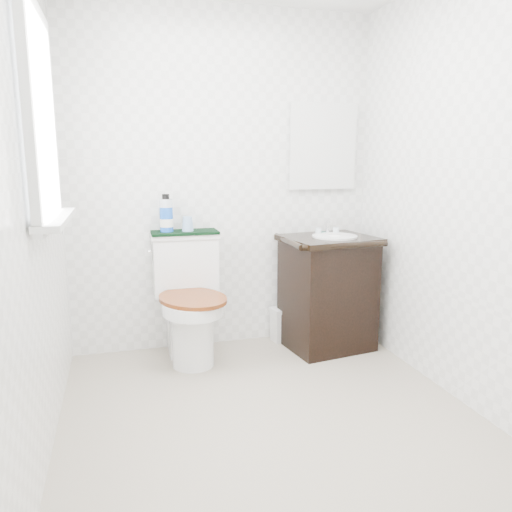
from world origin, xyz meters
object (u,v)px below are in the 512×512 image
trash_bin (283,324)px  cup (188,224)px  toilet (189,306)px  vanity (328,290)px  mouthwash_bottle (166,215)px

trash_bin → cup: cup is taller
toilet → vanity: vanity is taller
vanity → trash_bin: vanity is taller
trash_bin → cup: bearing=-178.7°
trash_bin → mouthwash_bottle: bearing=-179.4°
trash_bin → mouthwash_bottle: mouthwash_bottle is taller
toilet → trash_bin: toilet is taller
vanity → cup: 1.11m
vanity → trash_bin: size_ratio=3.57×
trash_bin → toilet: bearing=-169.4°
mouthwash_bottle → trash_bin: bearing=0.6°
vanity → mouthwash_bottle: 1.27m
toilet → cup: bearing=79.9°
vanity → trash_bin: bearing=144.5°
vanity → mouthwash_bottle: mouthwash_bottle is taller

